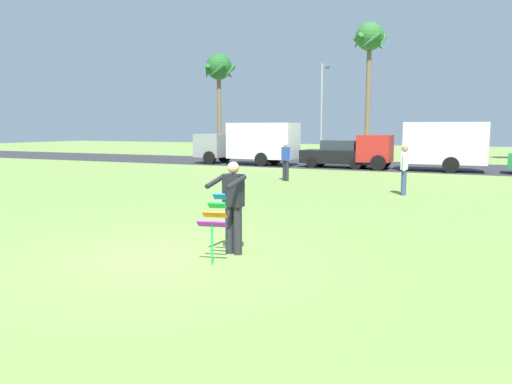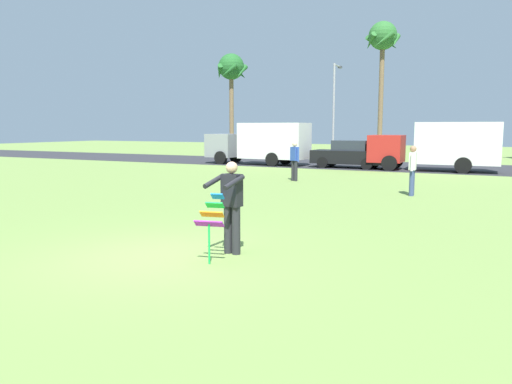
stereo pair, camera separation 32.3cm
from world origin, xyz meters
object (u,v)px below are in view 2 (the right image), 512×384
Objects in this scene: palm_tree_left_near at (231,71)px; parked_truck_red_cab at (441,145)px; parked_truck_grey_van at (262,142)px; person_walker_far at (295,160)px; kite_held at (212,217)px; parked_car_black at (349,155)px; palm_tree_right_near at (383,43)px; streetlight_pole at (334,105)px; person_kite_flyer at (231,204)px; person_walker_near at (412,169)px.

parked_truck_red_cab is at bearing -24.66° from palm_tree_left_near.
person_walker_far is (5.44, -8.00, -0.48)m from parked_truck_grey_van.
kite_held is 0.28× the size of parked_car_black.
palm_tree_right_near is 1.46× the size of streetlight_pole.
palm_tree_left_near is at bearing 119.28° from person_kite_flyer.
palm_tree_left_near is 12.05m from palm_tree_right_near.
palm_tree_right_near is at bearing 93.21° from parked_car_black.
streetlight_pole is (-2.86, -2.48, -4.64)m from palm_tree_right_near.
parked_truck_red_cab is 13.71m from palm_tree_right_near.
person_kite_flyer is at bearing -93.95° from parked_truck_red_cab.
person_walker_near is (1.70, 10.41, 0.13)m from kite_held.
parked_car_black is at bearing -32.89° from palm_tree_left_near.
parked_truck_red_cab is (1.45, 21.02, 0.61)m from kite_held.
kite_held is 0.68× the size of person_walker_far.
streetlight_pole is at bearing 74.26° from parked_truck_grey_van.
palm_tree_right_near is (-4.18, 30.61, 7.68)m from person_kite_flyer.
streetlight_pole is (-7.04, 28.13, 3.05)m from person_kite_flyer.
person_kite_flyer is at bearing -73.04° from person_walker_far.
person_walker_near is at bearing -44.29° from parked_truck_grey_van.
parked_car_black is 11.85m from person_walker_near.
parked_truck_grey_van is at bearing 124.22° from person_walker_far.
palm_tree_right_near is (-4.14, 31.24, 7.83)m from kite_held.
person_walker_far is at bearing -91.26° from parked_car_black.
streetlight_pole reaches higher than parked_car_black.
person_walker_near is (1.66, 9.78, -0.02)m from person_kite_flyer.
parked_truck_grey_van is at bearing 114.33° from person_kite_flyer.
parked_truck_red_cab is (10.63, -0.00, 0.00)m from parked_truck_grey_van.
parked_truck_grey_van is 8.45m from streetlight_pole.
palm_tree_right_near is at bearing 97.77° from person_kite_flyer.
palm_tree_right_near reaches higher than parked_truck_red_cab.
streetlight_pole is at bearing -1.30° from palm_tree_left_near.
streetlight_pole is at bearing 113.92° from parked_car_black.
person_kite_flyer is 0.21× the size of palm_tree_left_near.
parked_car_black is 12.91m from palm_tree_right_near.
palm_tree_right_near is 22.97m from person_walker_near.
streetlight_pole is at bearing 104.05° from person_kite_flyer.
person_kite_flyer is 20.45m from parked_truck_red_cab.
parked_truck_grey_van is (-9.22, 20.39, 0.46)m from person_kite_flyer.
parked_truck_red_cab is (5.01, 0.00, 0.64)m from parked_car_black.
person_kite_flyer reaches higher than parked_car_black.
person_walker_far is (-3.74, 13.03, 0.13)m from kite_held.
palm_tree_left_near is 4.80× the size of person_walker_near.
person_kite_flyer is 29.16m from streetlight_pole.
person_walker_near is at bearing -64.64° from streetlight_pole.
kite_held is 0.68× the size of person_walker_near.
parked_car_black is at bearing -66.08° from streetlight_pole.
palm_tree_right_near is at bearing 63.74° from parked_truck_grey_van.
parked_truck_grey_van is (-9.18, 21.02, 0.61)m from kite_held.
palm_tree_right_near is 5.89× the size of person_walker_near.
streetlight_pole is (-3.43, 7.74, 3.22)m from parked_car_black.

